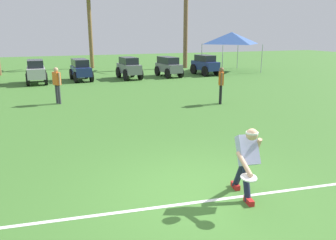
{
  "coord_description": "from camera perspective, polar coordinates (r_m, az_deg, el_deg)",
  "views": [
    {
      "loc": [
        -2.48,
        -5.2,
        3.0
      ],
      "look_at": [
        0.24,
        2.11,
        0.9
      ],
      "focal_mm": 35.0,
      "sensor_mm": 36.0,
      "label": 1
    }
  ],
  "objects": [
    {
      "name": "ground_plane",
      "position": [
        6.5,
        4.6,
        -12.49
      ],
      "size": [
        80.0,
        80.0,
        0.0
      ],
      "primitive_type": "plane",
      "color": "#3F712D"
    },
    {
      "name": "field_line_paint",
      "position": [
        6.2,
        6.09,
        -13.92
      ],
      "size": [
        18.23,
        2.05,
        0.01
      ],
      "primitive_type": "cube",
      "rotation": [
        0.0,
        0.0,
        -0.11
      ],
      "color": "white",
      "rests_on": "ground_plane"
    },
    {
      "name": "frisbee_thrower",
      "position": [
        6.12,
        13.54,
        -6.56
      ],
      "size": [
        0.57,
        1.1,
        1.39
      ],
      "color": "#191E38",
      "rests_on": "ground_plane"
    },
    {
      "name": "frisbee_in_flight",
      "position": [
        5.64,
        13.9,
        -9.71
      ],
      "size": [
        0.28,
        0.28,
        0.05
      ],
      "color": "white"
    },
    {
      "name": "teammate_near_sideline",
      "position": [
        14.79,
        -18.78,
        6.28
      ],
      "size": [
        0.35,
        0.46,
        1.56
      ],
      "color": "#33333D",
      "rests_on": "ground_plane"
    },
    {
      "name": "teammate_midfield",
      "position": [
        14.18,
        9.22,
        6.54
      ],
      "size": [
        0.33,
        0.47,
        1.56
      ],
      "color": "black",
      "rests_on": "ground_plane"
    },
    {
      "name": "parked_car_slot_c",
      "position": [
        21.21,
        -22.0,
        7.9
      ],
      "size": [
        1.22,
        2.38,
        1.4
      ],
      "color": "#B7BABF",
      "rests_on": "ground_plane"
    },
    {
      "name": "parked_car_slot_d",
      "position": [
        21.73,
        -14.98,
        8.57
      ],
      "size": [
        1.3,
        2.46,
        1.34
      ],
      "color": "navy",
      "rests_on": "ground_plane"
    },
    {
      "name": "parked_car_slot_e",
      "position": [
        21.94,
        -6.82,
        9.08
      ],
      "size": [
        1.35,
        2.43,
        1.4
      ],
      "color": "slate",
      "rests_on": "ground_plane"
    },
    {
      "name": "parked_car_slot_f",
      "position": [
        22.93,
        0.07,
        9.39
      ],
      "size": [
        1.38,
        2.49,
        1.34
      ],
      "color": "slate",
      "rests_on": "ground_plane"
    },
    {
      "name": "parked_car_slot_g",
      "position": [
        24.02,
        6.48,
        9.61
      ],
      "size": [
        1.41,
        2.45,
        1.4
      ],
      "color": "navy",
      "rests_on": "ground_plane"
    },
    {
      "name": "palm_tree_right_of_centre",
      "position": [
        29.03,
        -13.49,
        16.25
      ],
      "size": [
        3.65,
        3.01,
        6.15
      ],
      "color": "brown",
      "rests_on": "ground_plane"
    },
    {
      "name": "palm_tree_far_right",
      "position": [
        28.52,
        3.1,
        17.0
      ],
      "size": [
        3.16,
        3.28,
        7.0
      ],
      "color": "brown",
      "rests_on": "ground_plane"
    },
    {
      "name": "event_tent",
      "position": [
        26.45,
        11.01,
        13.83
      ],
      "size": [
        3.54,
        3.54,
        2.99
      ],
      "color": "#B2B5BA",
      "rests_on": "ground_plane"
    }
  ]
}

